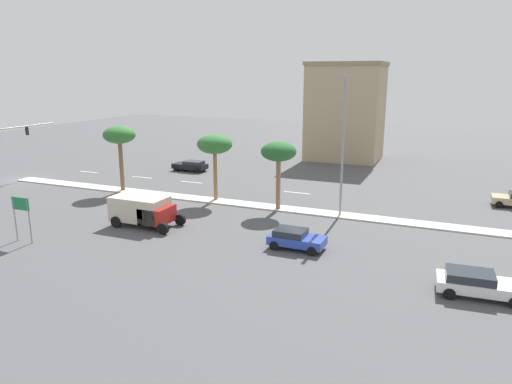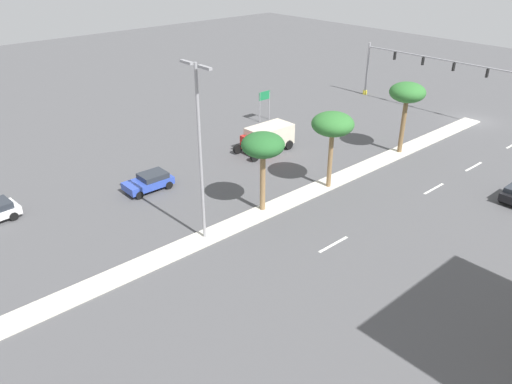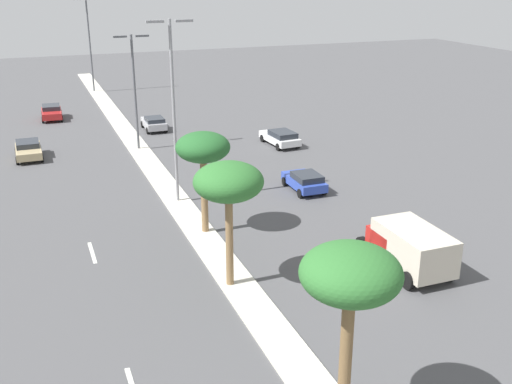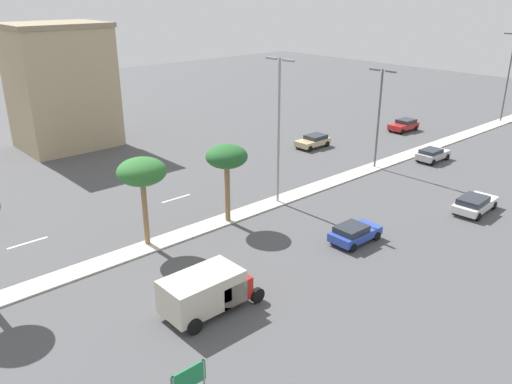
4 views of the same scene
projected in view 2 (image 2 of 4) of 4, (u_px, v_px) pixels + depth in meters
name	position (u px, v px, depth m)	size (l,w,h in m)	color
ground_plane	(212.00, 235.00, 34.40)	(160.00, 160.00, 0.00)	#4C4C4F
median_curb	(65.00, 300.00, 28.24)	(1.80, 93.40, 0.12)	beige
lane_stripe_outboard	(474.00, 167.00, 44.66)	(0.20, 2.80, 0.01)	silver
lane_stripe_left	(434.00, 189.00, 40.75)	(0.20, 2.80, 0.01)	silver
lane_stripe_right	(333.00, 244.00, 33.39)	(0.20, 2.80, 0.01)	silver
traffic_signal_gantry	(407.00, 67.00, 59.44)	(19.30, 0.53, 6.57)	gray
directional_road_sign	(265.00, 100.00, 54.69)	(0.10, 1.56, 3.32)	gray
palm_tree_trailing	(407.00, 94.00, 44.98)	(3.24, 3.24, 6.61)	brown
palm_tree_front	(333.00, 125.00, 38.58)	(3.31, 3.31, 6.23)	olive
palm_tree_leading	(263.00, 146.00, 35.23)	(3.11, 3.11, 5.99)	olive
street_lamp_front	(200.00, 144.00, 30.99)	(2.90, 0.24, 11.75)	gray
sedan_blue_rear	(149.00, 181.00, 40.32)	(2.03, 3.86, 1.35)	#2D47AD
box_truck	(266.00, 138.00, 47.47)	(2.71, 5.61, 2.36)	#B21E19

